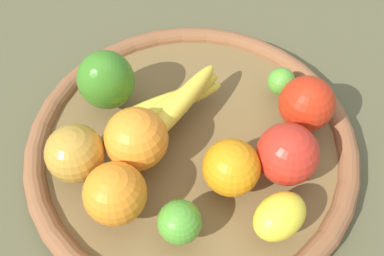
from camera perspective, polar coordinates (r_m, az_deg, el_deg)
ground_plane at (r=0.63m, az=0.00°, el=-2.99°), size 2.40×2.40×0.00m
basket at (r=0.61m, az=0.00°, el=-2.13°), size 0.46×0.46×0.04m
orange_2 at (r=0.53m, az=5.21°, el=-5.21°), size 0.08×0.08×0.07m
banana_bunch at (r=0.60m, az=-2.48°, el=3.22°), size 0.13×0.17×0.05m
orange_0 at (r=0.52m, az=-10.09°, el=-8.48°), size 0.10×0.10×0.08m
apple_0 at (r=0.55m, az=12.44°, el=-3.36°), size 0.11×0.11×0.08m
lime_1 at (r=0.64m, az=11.68°, el=6.00°), size 0.05×0.05×0.04m
apple_2 at (r=0.60m, az=14.84°, el=3.13°), size 0.10×0.10×0.08m
orange_1 at (r=0.55m, az=-7.34°, el=-1.42°), size 0.11×0.11×0.08m
bell_pepper at (r=0.61m, az=-11.24°, el=6.19°), size 0.08×0.08×0.09m
lime_0 at (r=0.51m, az=-1.65°, el=-12.26°), size 0.05×0.05×0.05m
lemon_0 at (r=0.52m, az=11.45°, el=-11.31°), size 0.07×0.08×0.05m
apple_1 at (r=0.56m, az=-15.13°, el=-3.24°), size 0.10×0.10×0.07m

